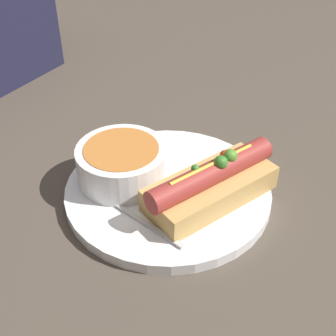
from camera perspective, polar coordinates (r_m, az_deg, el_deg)
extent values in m
plane|color=#4C4238|center=(0.62, 0.00, -3.36)|extent=(4.00, 4.00, 0.00)
cylinder|color=white|center=(0.62, 0.00, -2.84)|extent=(0.27, 0.27, 0.02)
cube|color=tan|center=(0.59, 5.20, -2.53)|extent=(0.18, 0.13, 0.03)
cylinder|color=#9E332D|center=(0.57, 5.33, -0.66)|extent=(0.18, 0.09, 0.03)
sphere|color=orange|center=(0.57, 6.34, 0.80)|extent=(0.01, 0.01, 0.01)
sphere|color=#518C2D|center=(0.58, 7.60, 1.45)|extent=(0.02, 0.02, 0.02)
sphere|color=#C63F1E|center=(0.58, 7.00, 1.56)|extent=(0.01, 0.01, 0.01)
sphere|color=#387A28|center=(0.57, 6.45, 0.67)|extent=(0.02, 0.02, 0.02)
sphere|color=#387A28|center=(0.56, 3.33, -0.06)|extent=(0.01, 0.01, 0.01)
cylinder|color=gold|center=(0.56, 5.42, 0.46)|extent=(0.12, 0.05, 0.01)
cylinder|color=white|center=(0.62, -5.61, 0.54)|extent=(0.12, 0.12, 0.05)
cylinder|color=#C67533|center=(0.61, -5.71, 1.88)|extent=(0.10, 0.10, 0.01)
cube|color=#B7B7BC|center=(0.56, -3.23, -6.44)|extent=(0.03, 0.13, 0.00)
ellipsoid|color=#B7B7BC|center=(0.61, -8.92, -2.59)|extent=(0.03, 0.04, 0.01)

